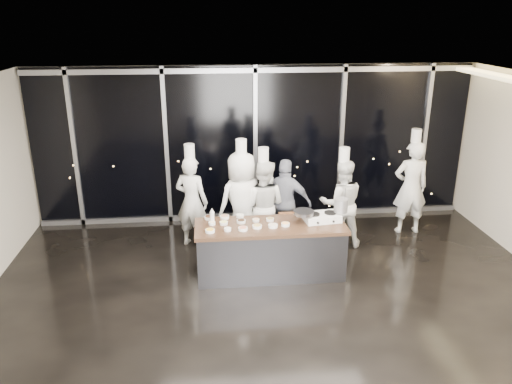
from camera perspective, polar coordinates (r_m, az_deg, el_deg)
The scene contains 15 objects.
ground at distance 7.77m, azimuth 2.46°, elevation -12.51°, with size 9.00×9.00×0.00m, color black.
room_shell at distance 6.87m, azimuth 4.19°, elevation 3.64°, with size 9.02×7.02×3.21m.
window_wall at distance 10.30m, azimuth -0.11°, elevation 5.44°, with size 8.90×0.11×3.20m.
demo_counter at distance 8.33m, azimuth 1.63°, elevation -6.58°, with size 2.46×0.86×0.90m.
stove at distance 8.34m, azimuth 7.54°, elevation -2.86°, with size 0.62×0.43×0.14m.
frying_pan at distance 8.21m, azimuth 5.44°, elevation -2.35°, with size 0.61×0.38×0.06m.
stock_pot at distance 8.36m, azimuth 9.69°, elevation -1.50°, with size 0.23×0.23×0.23m, color #B0B0B2.
prep_bowls at distance 8.14m, azimuth -1.79°, elevation -3.54°, with size 1.38×0.71×0.05m.
squeeze_bottle at distance 8.18m, azimuth -5.04°, elevation -2.76°, with size 0.07×0.07×0.27m.
chef_far_left at distance 9.27m, azimuth -7.36°, elevation -1.00°, with size 0.75×0.64×1.96m.
chef_left at distance 8.96m, azimuth -1.63°, elevation -1.16°, with size 1.08×0.93×2.10m.
chef_center at distance 9.07m, azimuth 0.81°, elevation -1.48°, with size 1.00×0.90×1.93m.
guest at distance 9.28m, azimuth 3.39°, elevation -1.21°, with size 1.05×0.72×1.66m.
chef_right at distance 9.35m, azimuth 9.72°, elevation -1.23°, with size 0.84×0.67×1.90m.
chef_side at distance 10.19m, azimuth 17.26°, elevation 0.59°, with size 0.69×0.45×2.10m.
Camera 1 is at (-0.98, -6.50, 4.15)m, focal length 35.00 mm.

